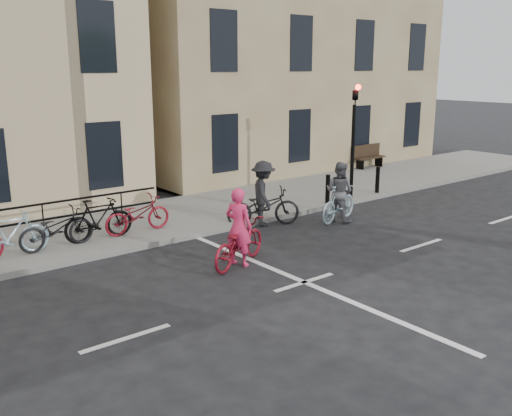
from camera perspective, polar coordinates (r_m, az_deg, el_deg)
ground at (r=11.90m, az=4.85°, el=-7.43°), size 120.00×120.00×0.00m
sidewalk at (r=15.09m, az=-22.95°, el=-3.56°), size 46.00×4.00×0.15m
building_east at (r=26.87m, az=-0.20°, el=17.87°), size 14.00×10.00×12.00m
traffic_light at (r=18.66m, az=9.76°, el=8.00°), size 0.18×0.30×3.90m
bollard_east at (r=18.02m, az=7.18°, el=1.92°), size 0.14×0.14×0.90m
bollard_west at (r=19.78m, az=12.05°, el=2.80°), size 0.14×0.14×0.90m
bench at (r=24.69m, az=11.17°, el=5.20°), size 1.60×0.41×0.97m
parked_bikes at (r=13.95m, az=-23.44°, el=-2.55°), size 8.30×1.23×1.05m
cyclist_pink at (r=12.70m, az=-1.74°, el=-3.07°), size 2.10×1.40×1.77m
cyclist_grey at (r=16.43m, az=8.31°, el=1.05°), size 1.85×0.98×1.73m
cyclist_dark at (r=15.81m, az=0.73°, el=0.77°), size 2.15×1.58×1.82m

